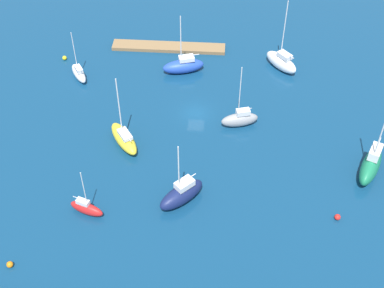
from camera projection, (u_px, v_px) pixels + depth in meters
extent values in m
plane|color=navy|center=(196.00, 113.00, 80.70)|extent=(160.00, 160.00, 0.00)
cube|color=olive|center=(169.00, 47.00, 92.99)|extent=(19.76, 2.82, 0.61)
ellipsoid|color=white|center=(281.00, 62.00, 88.12)|extent=(6.04, 6.49, 2.49)
cube|color=silver|center=(285.00, 55.00, 86.68)|extent=(2.58, 2.69, 0.77)
cylinder|color=silver|center=(284.00, 29.00, 84.01)|extent=(0.16, 0.16, 9.87)
cylinder|color=silver|center=(288.00, 54.00, 85.97)|extent=(2.00, 2.29, 0.13)
ellipsoid|color=#19724C|center=(370.00, 166.00, 70.69)|extent=(5.08, 7.68, 2.92)
cube|color=silver|center=(375.00, 152.00, 69.59)|extent=(2.33, 2.99, 1.30)
cylinder|color=silver|center=(383.00, 130.00, 65.68)|extent=(0.18, 0.18, 10.80)
cylinder|color=silver|center=(378.00, 145.00, 69.40)|extent=(1.38, 2.87, 0.14)
ellipsoid|color=red|center=(87.00, 209.00, 66.28)|extent=(4.76, 2.71, 1.64)
cube|color=silver|center=(83.00, 202.00, 65.60)|extent=(1.81, 1.27, 0.61)
cylinder|color=silver|center=(84.00, 189.00, 63.59)|extent=(0.11, 0.11, 5.90)
cylinder|color=silver|center=(80.00, 199.00, 65.39)|extent=(1.86, 0.70, 0.09)
ellipsoid|color=yellow|center=(124.00, 139.00, 75.15)|extent=(5.83, 7.20, 2.04)
cube|color=silver|center=(125.00, 134.00, 73.90)|extent=(2.54, 2.89, 0.53)
cylinder|color=silver|center=(119.00, 107.00, 71.43)|extent=(0.17, 0.17, 9.30)
cylinder|color=silver|center=(126.00, 135.00, 73.24)|extent=(1.82, 2.63, 0.14)
ellipsoid|color=#141E4C|center=(181.00, 195.00, 67.40)|extent=(6.49, 6.44, 2.44)
cube|color=silver|center=(185.00, 184.00, 66.50)|extent=(2.74, 2.73, 0.89)
cylinder|color=silver|center=(179.00, 169.00, 63.78)|extent=(0.16, 0.16, 7.54)
cylinder|color=silver|center=(187.00, 179.00, 66.31)|extent=(2.03, 2.00, 0.13)
ellipsoid|color=#2347B2|center=(183.00, 66.00, 87.47)|extent=(7.28, 4.26, 2.26)
cube|color=silver|center=(186.00, 58.00, 86.52)|extent=(2.79, 2.09, 0.71)
cylinder|color=silver|center=(181.00, 39.00, 83.76)|extent=(0.17, 0.17, 8.27)
cylinder|color=silver|center=(190.00, 55.00, 86.26)|extent=(2.94, 0.98, 0.13)
ellipsoid|color=gray|center=(240.00, 120.00, 78.00)|extent=(5.81, 3.24, 2.11)
cube|color=silver|center=(243.00, 112.00, 77.07)|extent=(2.21, 1.59, 0.75)
cylinder|color=silver|center=(240.00, 92.00, 74.31)|extent=(0.13, 0.13, 8.40)
cylinder|color=silver|center=(245.00, 109.00, 76.74)|extent=(1.90, 0.61, 0.11)
ellipsoid|color=white|center=(79.00, 73.00, 86.51)|extent=(4.06, 5.20, 1.71)
cube|color=silver|center=(79.00, 69.00, 85.42)|extent=(1.77, 2.07, 0.67)
cylinder|color=silver|center=(74.00, 51.00, 83.74)|extent=(0.12, 0.12, 6.73)
cylinder|color=silver|center=(79.00, 68.00, 84.83)|extent=(1.23, 1.86, 0.10)
sphere|color=yellow|center=(65.00, 58.00, 90.50)|extent=(0.74, 0.74, 0.74)
sphere|color=orange|center=(10.00, 264.00, 60.94)|extent=(0.77, 0.77, 0.77)
sphere|color=red|center=(338.00, 217.00, 65.87)|extent=(0.78, 0.78, 0.78)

